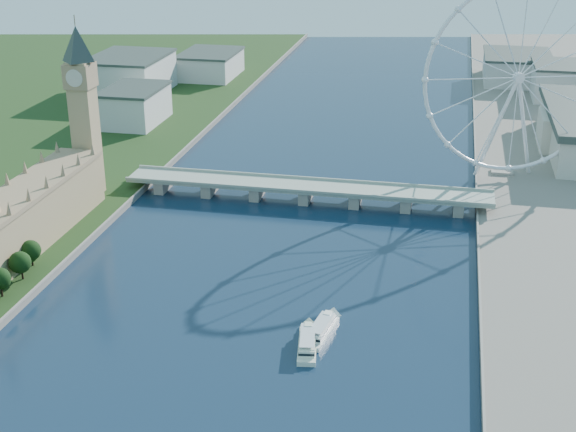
# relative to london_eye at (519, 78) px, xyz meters

# --- Properties ---
(big_ben) EXTENTS (20.02, 20.02, 110.00)m
(big_ben) POSITION_rel_london_eye_xyz_m (-247.98, -77.08, -0.95)
(big_ben) COLOR tan
(big_ben) RESTS_ON ground
(westminster_bridge) EXTENTS (220.00, 22.00, 9.50)m
(westminster_bridge) POSITION_rel_london_eye_xyz_m (-119.98, -55.08, -60.89)
(westminster_bridge) COLOR gray
(westminster_bridge) RESTS_ON ground
(london_eye) EXTENTS (113.60, 39.12, 124.30)m
(london_eye) POSITION_rel_london_eye_xyz_m (0.00, 0.00, 0.00)
(london_eye) COLOR silver
(london_eye) RESTS_ON ground
(city_skyline) EXTENTS (505.00, 280.00, 32.00)m
(city_skyline) POSITION_rel_london_eye_xyz_m (-80.75, 205.00, -50.56)
(city_skyline) COLOR beige
(city_skyline) RESTS_ON ground
(tour_boat_near) EXTENTS (12.09, 31.40, 6.77)m
(tour_boat_near) POSITION_rel_london_eye_xyz_m (-89.13, -219.02, -67.52)
(tour_boat_near) COLOR silver
(tour_boat_near) RESTS_ON ground
(tour_boat_far) EXTENTS (12.62, 31.12, 6.69)m
(tour_boat_far) POSITION_rel_london_eye_xyz_m (-85.28, -207.52, -67.52)
(tour_boat_far) COLOR white
(tour_boat_far) RESTS_ON ground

